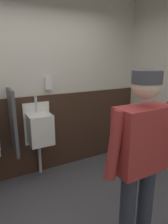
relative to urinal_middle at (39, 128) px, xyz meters
name	(u,v)px	position (x,y,z in m)	size (l,w,h in m)	color
wall_back	(30,82)	(-0.04, 0.22, 0.67)	(4.40, 0.12, 2.89)	beige
wainscot_band_back	(35,136)	(-0.04, 0.14, -0.16)	(3.80, 0.03, 1.24)	#382319
urinal_middle	(39,128)	(0.00, 0.00, 0.00)	(0.40, 0.34, 1.24)	white
privacy_divider_panel	(13,122)	(-0.38, -0.07, 0.17)	(0.04, 0.40, 0.90)	#4C4C51
person	(142,153)	(0.41, -1.65, 0.23)	(0.70, 0.60, 1.69)	#2D3342
soap_dispenser	(48,83)	(0.21, 0.12, 0.64)	(0.10, 0.07, 0.18)	silver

